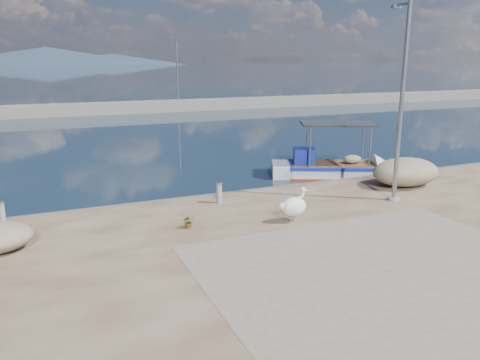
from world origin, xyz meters
name	(u,v)px	position (x,y,z in m)	size (l,w,h in m)	color
ground	(290,251)	(0.00, 0.00, 0.00)	(1400.00, 1400.00, 0.00)	#162635
quay	(449,356)	(0.00, -6.00, 0.25)	(44.00, 22.00, 0.50)	brown
quay_patch	(385,270)	(1.00, -3.00, 0.50)	(9.00, 7.00, 0.01)	gray
breakwater	(105,108)	(0.00, 40.00, 0.60)	(120.00, 2.20, 7.50)	gray
mountains	(42,57)	(4.39, 650.00, 9.51)	(370.00, 280.00, 22.00)	#28384C
boat_right	(334,171)	(6.61, 7.37, 0.24)	(6.68, 4.61, 3.07)	white
pelican	(294,206)	(0.68, 1.00, 1.04)	(1.18, 0.63, 1.14)	tan
lamp_post	(400,111)	(5.30, 1.68, 3.80)	(0.44, 0.96, 7.00)	gray
bollard_near	(219,192)	(-0.79, 3.87, 0.93)	(0.26, 0.26, 0.79)	gray
bollard_far	(2,211)	(-7.91, 4.60, 0.89)	(0.24, 0.24, 0.73)	gray
potted_plant	(189,221)	(-2.58, 1.81, 0.71)	(0.37, 0.32, 0.41)	#33722D
net_pile_c	(406,172)	(7.17, 3.15, 1.07)	(2.93, 2.09, 1.15)	tan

